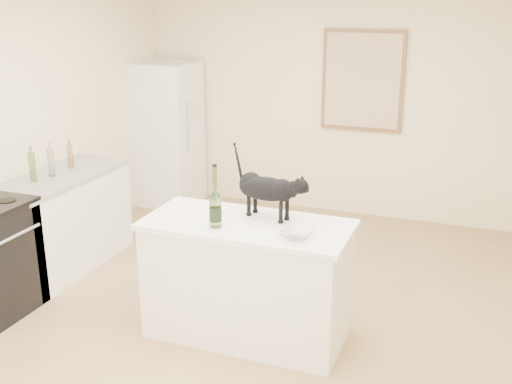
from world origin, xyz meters
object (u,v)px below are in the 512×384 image
object	(u,v)px
fridge	(168,134)
wine_bottle	(215,200)
black_cat	(267,192)
glass_bowl	(297,235)

from	to	relation	value
fridge	wine_bottle	size ratio (longest dim) A/B	4.24
black_cat	wine_bottle	size ratio (longest dim) A/B	1.39
fridge	wine_bottle	bearing A→B (deg)	-55.28
fridge	glass_bowl	bearing A→B (deg)	-47.67
glass_bowl	black_cat	bearing A→B (deg)	136.25
wine_bottle	glass_bowl	size ratio (longest dim) A/B	1.87
fridge	black_cat	bearing A→B (deg)	-48.23
black_cat	wine_bottle	world-z (taller)	wine_bottle
wine_bottle	glass_bowl	bearing A→B (deg)	-0.95
wine_bottle	glass_bowl	world-z (taller)	wine_bottle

